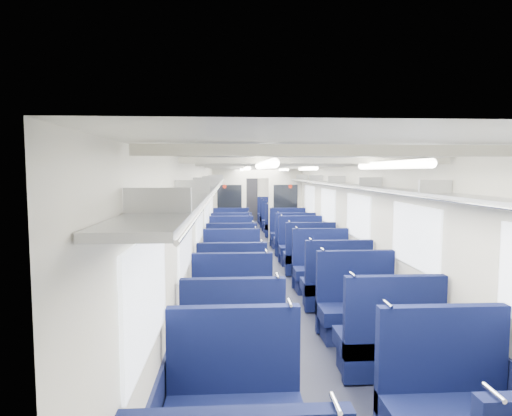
# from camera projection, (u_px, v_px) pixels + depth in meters

# --- Properties ---
(floor) EXTENTS (2.80, 18.00, 0.01)m
(floor) POSITION_uv_depth(u_px,v_px,m) (266.00, 262.00, 10.37)
(floor) COLOR black
(floor) RESTS_ON ground
(ceiling) EXTENTS (2.80, 18.00, 0.01)m
(ceiling) POSITION_uv_depth(u_px,v_px,m) (266.00, 166.00, 10.17)
(ceiling) COLOR silver
(ceiling) RESTS_ON wall_left
(wall_left) EXTENTS (0.02, 18.00, 2.35)m
(wall_left) POSITION_uv_depth(u_px,v_px,m) (207.00, 215.00, 10.18)
(wall_left) COLOR beige
(wall_left) RESTS_ON floor
(dado_left) EXTENTS (0.03, 17.90, 0.70)m
(dado_left) POSITION_uv_depth(u_px,v_px,m) (208.00, 249.00, 10.26)
(dado_left) COLOR #101535
(dado_left) RESTS_ON floor
(wall_right) EXTENTS (0.02, 18.00, 2.35)m
(wall_right) POSITION_uv_depth(u_px,v_px,m) (323.00, 214.00, 10.35)
(wall_right) COLOR beige
(wall_right) RESTS_ON floor
(dado_right) EXTENTS (0.03, 17.90, 0.70)m
(dado_right) POSITION_uv_depth(u_px,v_px,m) (322.00, 248.00, 10.42)
(dado_right) COLOR #101535
(dado_right) RESTS_ON floor
(wall_far) EXTENTS (2.80, 0.02, 2.35)m
(wall_far) POSITION_uv_depth(u_px,v_px,m) (249.00, 195.00, 19.22)
(wall_far) COLOR beige
(wall_far) RESTS_ON floor
(luggage_rack_left) EXTENTS (0.36, 17.40, 0.18)m
(luggage_rack_left) POSITION_uv_depth(u_px,v_px,m) (215.00, 181.00, 10.13)
(luggage_rack_left) COLOR #B2B5BA
(luggage_rack_left) RESTS_ON wall_left
(luggage_rack_right) EXTENTS (0.36, 17.40, 0.18)m
(luggage_rack_right) POSITION_uv_depth(u_px,v_px,m) (316.00, 181.00, 10.27)
(luggage_rack_right) COLOR #B2B5BA
(luggage_rack_right) RESTS_ON wall_right
(windows) EXTENTS (2.78, 15.60, 0.75)m
(windows) POSITION_uv_depth(u_px,v_px,m) (267.00, 206.00, 9.79)
(windows) COLOR white
(windows) RESTS_ON wall_left
(ceiling_fittings) EXTENTS (2.70, 16.06, 0.11)m
(ceiling_fittings) POSITION_uv_depth(u_px,v_px,m) (267.00, 168.00, 9.91)
(ceiling_fittings) COLOR beige
(ceiling_fittings) RESTS_ON ceiling
(end_door) EXTENTS (0.75, 0.06, 2.00)m
(end_door) POSITION_uv_depth(u_px,v_px,m) (249.00, 199.00, 19.18)
(end_door) COLOR black
(end_door) RESTS_ON floor
(bulkhead) EXTENTS (2.80, 0.10, 2.35)m
(bulkhead) POSITION_uv_depth(u_px,v_px,m) (258.00, 203.00, 13.31)
(bulkhead) COLOR beige
(bulkhead) RESTS_ON floor
(seat_2) EXTENTS (1.05, 0.58, 1.18)m
(seat_2) POSITION_uv_depth(u_px,v_px,m) (234.00, 411.00, 3.27)
(seat_2) COLOR #0D1440
(seat_2) RESTS_ON floor
(seat_3) EXTENTS (1.05, 0.58, 1.18)m
(seat_3) POSITION_uv_depth(u_px,v_px,m) (449.00, 410.00, 3.29)
(seat_3) COLOR #0D1440
(seat_3) RESTS_ON floor
(seat_4) EXTENTS (1.05, 0.58, 1.18)m
(seat_4) POSITION_uv_depth(u_px,v_px,m) (233.00, 348.00, 4.45)
(seat_4) COLOR #0D1440
(seat_4) RESTS_ON floor
(seat_5) EXTENTS (1.05, 0.58, 1.18)m
(seat_5) POSITION_uv_depth(u_px,v_px,m) (388.00, 344.00, 4.55)
(seat_5) COLOR #0D1440
(seat_5) RESTS_ON floor
(seat_6) EXTENTS (1.05, 0.58, 1.18)m
(seat_6) POSITION_uv_depth(u_px,v_px,m) (232.00, 315.00, 5.47)
(seat_6) COLOR #0D1440
(seat_6) RESTS_ON floor
(seat_7) EXTENTS (1.05, 0.58, 1.18)m
(seat_7) POSITION_uv_depth(u_px,v_px,m) (358.00, 311.00, 5.64)
(seat_7) COLOR #0D1440
(seat_7) RESTS_ON floor
(seat_8) EXTENTS (1.05, 0.58, 1.18)m
(seat_8) POSITION_uv_depth(u_px,v_px,m) (232.00, 291.00, 6.57)
(seat_8) COLOR #0D1440
(seat_8) RESTS_ON floor
(seat_9) EXTENTS (1.05, 0.58, 1.18)m
(seat_9) POSITION_uv_depth(u_px,v_px,m) (336.00, 287.00, 6.80)
(seat_9) COLOR #0D1440
(seat_9) RESTS_ON floor
(seat_10) EXTENTS (1.05, 0.58, 1.18)m
(seat_10) POSITION_uv_depth(u_px,v_px,m) (232.00, 272.00, 7.82)
(seat_10) COLOR #0D1440
(seat_10) RESTS_ON floor
(seat_11) EXTENTS (1.05, 0.58, 1.18)m
(seat_11) POSITION_uv_depth(u_px,v_px,m) (321.00, 271.00, 7.88)
(seat_11) COLOR #0D1440
(seat_11) RESTS_ON floor
(seat_12) EXTENTS (1.05, 0.58, 1.18)m
(seat_12) POSITION_uv_depth(u_px,v_px,m) (232.00, 259.00, 9.00)
(seat_12) COLOR #0D1440
(seat_12) RESTS_ON floor
(seat_13) EXTENTS (1.05, 0.58, 1.18)m
(seat_13) POSITION_uv_depth(u_px,v_px,m) (309.00, 258.00, 9.13)
(seat_13) COLOR #0D1440
(seat_13) RESTS_ON floor
(seat_14) EXTENTS (1.05, 0.58, 1.18)m
(seat_14) POSITION_uv_depth(u_px,v_px,m) (231.00, 249.00, 10.12)
(seat_14) COLOR #0D1440
(seat_14) RESTS_ON floor
(seat_15) EXTENTS (1.05, 0.58, 1.18)m
(seat_15) POSITION_uv_depth(u_px,v_px,m) (301.00, 249.00, 10.17)
(seat_15) COLOR #0D1440
(seat_15) RESTS_ON floor
(seat_16) EXTENTS (1.05, 0.58, 1.18)m
(seat_16) POSITION_uv_depth(u_px,v_px,m) (231.00, 242.00, 11.18)
(seat_16) COLOR #0D1440
(seat_16) RESTS_ON floor
(seat_17) EXTENTS (1.05, 0.58, 1.18)m
(seat_17) POSITION_uv_depth(u_px,v_px,m) (294.00, 242.00, 11.20)
(seat_17) COLOR #0D1440
(seat_17) RESTS_ON floor
(seat_18) EXTENTS (1.05, 0.58, 1.18)m
(seat_18) POSITION_uv_depth(u_px,v_px,m) (231.00, 235.00, 12.42)
(seat_18) COLOR #0D1440
(seat_18) RESTS_ON floor
(seat_19) EXTENTS (1.05, 0.58, 1.18)m
(seat_19) POSITION_uv_depth(u_px,v_px,m) (288.00, 235.00, 12.41)
(seat_19) COLOR #0D1440
(seat_19) RESTS_ON floor
(seat_20) EXTENTS (1.05, 0.58, 1.18)m
(seat_20) POSITION_uv_depth(u_px,v_px,m) (231.00, 227.00, 14.29)
(seat_20) COLOR #0D1440
(seat_20) RESTS_ON floor
(seat_21) EXTENTS (1.05, 0.58, 1.18)m
(seat_21) POSITION_uv_depth(u_px,v_px,m) (280.00, 226.00, 14.38)
(seat_21) COLOR #0D1440
(seat_21) RESTS_ON floor
(seat_22) EXTENTS (1.05, 0.58, 1.18)m
(seat_22) POSITION_uv_depth(u_px,v_px,m) (231.00, 222.00, 15.63)
(seat_22) COLOR #0D1440
(seat_22) RESTS_ON floor
(seat_23) EXTENTS (1.05, 0.58, 1.18)m
(seat_23) POSITION_uv_depth(u_px,v_px,m) (276.00, 222.00, 15.61)
(seat_23) COLOR #0D1440
(seat_23) RESTS_ON floor
(seat_24) EXTENTS (1.05, 0.58, 1.18)m
(seat_24) POSITION_uv_depth(u_px,v_px,m) (231.00, 219.00, 16.59)
(seat_24) COLOR #0D1440
(seat_24) RESTS_ON floor
(seat_25) EXTENTS (1.05, 0.58, 1.18)m
(seat_25) POSITION_uv_depth(u_px,v_px,m) (273.00, 218.00, 16.82)
(seat_25) COLOR #0D1440
(seat_25) RESTS_ON floor
(seat_26) EXTENTS (1.05, 0.58, 1.18)m
(seat_26) POSITION_uv_depth(u_px,v_px,m) (231.00, 216.00, 17.89)
(seat_26) COLOR #0D1440
(seat_26) RESTS_ON floor
(seat_27) EXTENTS (1.05, 0.58, 1.18)m
(seat_27) POSITION_uv_depth(u_px,v_px,m) (270.00, 215.00, 18.01)
(seat_27) COLOR #0D1440
(seat_27) RESTS_ON floor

